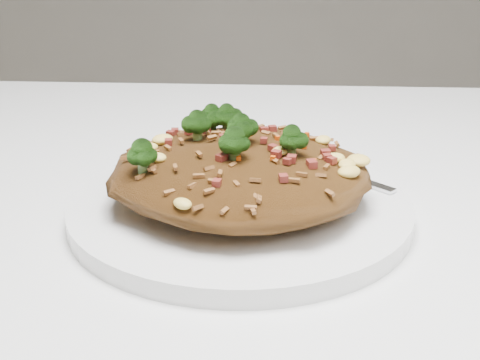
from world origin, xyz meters
The scene contains 4 objects.
dining_table centered at (0.00, 0.00, 0.66)m, with size 1.20×0.80×0.75m.
plate centered at (-0.10, 0.01, 0.76)m, with size 0.25×0.25×0.01m, color white.
fried_rice centered at (-0.10, 0.01, 0.79)m, with size 0.19×0.18×0.06m.
fork centered at (-0.03, 0.07, 0.77)m, with size 0.13×0.12×0.00m.
Camera 1 is at (-0.07, -0.44, 0.97)m, focal length 50.00 mm.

